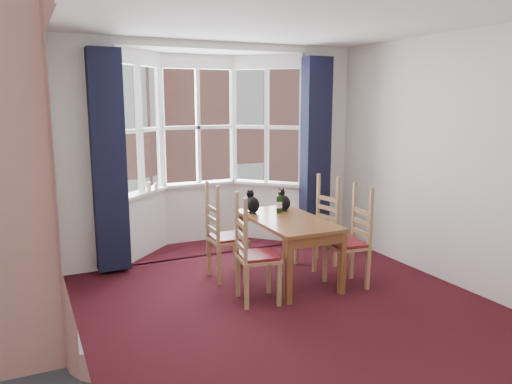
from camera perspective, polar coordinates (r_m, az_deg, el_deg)
floor at (r=5.01m, az=5.20°, el=-13.93°), size 4.50×4.50×0.00m
ceiling at (r=4.62m, az=5.81°, el=19.57°), size 4.50×4.50×0.00m
wall_left at (r=3.99m, az=-20.06°, el=0.23°), size 0.00×4.50×4.50m
wall_right at (r=5.88m, az=22.52°, el=3.18°), size 0.00×4.50×4.50m
wall_back_pier_left at (r=6.24m, az=-18.85°, el=3.79°), size 0.70×0.12×2.80m
wall_back_pier_right at (r=7.37m, az=7.61°, el=5.20°), size 0.70×0.12×2.80m
bay_window at (r=7.10m, az=-5.96°, el=5.04°), size 2.76×0.94×2.80m
curtain_left at (r=6.10m, az=-16.48°, el=3.31°), size 0.38×0.22×2.60m
curtain_right at (r=7.10m, az=6.82°, el=4.62°), size 0.38×0.22×2.60m
dining_table at (r=5.76m, az=3.59°, el=-3.90°), size 0.77×1.41×0.73m
chair_left_near at (r=5.14m, az=-0.74°, el=-7.58°), size 0.46×0.48×0.92m
chair_left_far at (r=5.81m, az=-4.13°, el=-5.47°), size 0.41×0.43×0.92m
chair_right_near at (r=5.73m, az=11.14°, el=-5.89°), size 0.44×0.46×0.92m
chair_right_far at (r=6.37m, az=7.50°, el=-4.12°), size 0.46×0.47×0.92m
cat_left at (r=6.02m, az=-0.40°, el=-1.31°), size 0.16×0.22×0.29m
cat_right at (r=6.16m, az=3.19°, el=-1.09°), size 0.15×0.21×0.28m
wine_bottle at (r=5.98m, az=2.67°, el=-1.30°), size 0.07×0.07×0.27m
candle_tall at (r=6.78m, az=-12.16°, el=0.62°), size 0.06×0.06×0.12m
candle_short at (r=6.84m, az=-11.34°, el=0.61°), size 0.06×0.06×0.10m
street at (r=37.13m, az=-21.06°, el=-2.80°), size 80.00×80.00×0.00m
tenement_building at (r=18.09m, az=-18.04°, el=8.48°), size 18.40×7.80×15.20m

